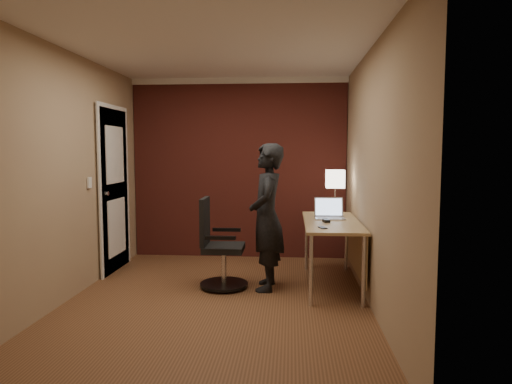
{
  "coord_description": "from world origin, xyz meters",
  "views": [
    {
      "loc": [
        0.73,
        -4.4,
        1.5
      ],
      "look_at": [
        0.35,
        0.55,
        1.05
      ],
      "focal_mm": 32.0,
      "sensor_mm": 36.0,
      "label": 1
    }
  ],
  "objects_px": {
    "mouse": "(326,221)",
    "desk": "(338,232)",
    "desk_lamp": "(335,180)",
    "phone": "(323,228)",
    "office_chair": "(218,249)",
    "laptop": "(329,213)",
    "person": "(267,217)"
  },
  "relations": [
    {
      "from": "mouse",
      "to": "person",
      "type": "relative_size",
      "value": 0.06
    },
    {
      "from": "laptop",
      "to": "person",
      "type": "bearing_deg",
      "value": -152.37
    },
    {
      "from": "desk_lamp",
      "to": "phone",
      "type": "relative_size",
      "value": 4.65
    },
    {
      "from": "desk_lamp",
      "to": "office_chair",
      "type": "height_order",
      "value": "desk_lamp"
    },
    {
      "from": "mouse",
      "to": "phone",
      "type": "bearing_deg",
      "value": -114.32
    },
    {
      "from": "phone",
      "to": "person",
      "type": "distance_m",
      "value": 0.66
    },
    {
      "from": "laptop",
      "to": "phone",
      "type": "xyz_separation_m",
      "value": [
        -0.12,
        -0.69,
        -0.06
      ]
    },
    {
      "from": "desk",
      "to": "person",
      "type": "relative_size",
      "value": 0.95
    },
    {
      "from": "office_chair",
      "to": "desk",
      "type": "bearing_deg",
      "value": 7.27
    },
    {
      "from": "office_chair",
      "to": "person",
      "type": "distance_m",
      "value": 0.64
    },
    {
      "from": "desk_lamp",
      "to": "person",
      "type": "distance_m",
      "value": 1.19
    },
    {
      "from": "desk",
      "to": "phone",
      "type": "distance_m",
      "value": 0.54
    },
    {
      "from": "desk",
      "to": "phone",
      "type": "xyz_separation_m",
      "value": [
        -0.2,
        -0.49,
        0.13
      ]
    },
    {
      "from": "person",
      "to": "desk",
      "type": "bearing_deg",
      "value": 101.61
    },
    {
      "from": "mouse",
      "to": "person",
      "type": "bearing_deg",
      "value": 170.36
    },
    {
      "from": "desk",
      "to": "mouse",
      "type": "xyz_separation_m",
      "value": [
        -0.14,
        -0.11,
        0.14
      ]
    },
    {
      "from": "mouse",
      "to": "office_chair",
      "type": "xyz_separation_m",
      "value": [
        -1.17,
        -0.06,
        -0.32
      ]
    },
    {
      "from": "person",
      "to": "laptop",
      "type": "bearing_deg",
      "value": 117.17
    },
    {
      "from": "desk_lamp",
      "to": "laptop",
      "type": "xyz_separation_m",
      "value": [
        -0.1,
        -0.44,
        -0.35
      ]
    },
    {
      "from": "mouse",
      "to": "office_chair",
      "type": "height_order",
      "value": "office_chair"
    },
    {
      "from": "mouse",
      "to": "phone",
      "type": "relative_size",
      "value": 0.87
    },
    {
      "from": "mouse",
      "to": "desk",
      "type": "bearing_deg",
      "value": 23.11
    },
    {
      "from": "person",
      "to": "mouse",
      "type": "bearing_deg",
      "value": 94.73
    },
    {
      "from": "mouse",
      "to": "desk_lamp",
      "type": "bearing_deg",
      "value": 63.12
    },
    {
      "from": "desk_lamp",
      "to": "mouse",
      "type": "xyz_separation_m",
      "value": [
        -0.16,
        -0.74,
        -0.4
      ]
    },
    {
      "from": "mouse",
      "to": "office_chair",
      "type": "bearing_deg",
      "value": 168.03
    },
    {
      "from": "desk_lamp",
      "to": "person",
      "type": "bearing_deg",
      "value": -134.85
    },
    {
      "from": "laptop",
      "to": "phone",
      "type": "distance_m",
      "value": 0.7
    },
    {
      "from": "office_chair",
      "to": "person",
      "type": "height_order",
      "value": "person"
    },
    {
      "from": "phone",
      "to": "mouse",
      "type": "bearing_deg",
      "value": 62.5
    },
    {
      "from": "office_chair",
      "to": "person",
      "type": "relative_size",
      "value": 0.61
    },
    {
      "from": "mouse",
      "to": "phone",
      "type": "height_order",
      "value": "mouse"
    }
  ]
}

